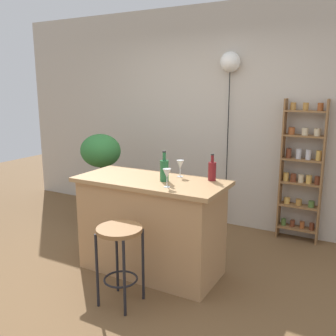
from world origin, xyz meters
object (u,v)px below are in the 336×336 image
Objects in this scene: spice_shelf at (302,170)px; bottle_soda_blue at (212,171)px; bottle_wine_red at (164,170)px; wine_glass_left at (167,174)px; wine_glass_center at (180,165)px; bar_stool at (120,246)px; potted_plant at (101,158)px; pendant_globe_light at (230,64)px; plant_stool at (103,211)px.

bottle_soda_blue is at bearing -115.31° from spice_shelf.
spice_shelf is 1.80m from bottle_wine_red.
bottle_soda_blue is 0.48m from wine_glass_left.
bottle_wine_red is 1.13× the size of bottle_soda_blue.
bottle_wine_red is (-0.97, -1.50, 0.19)m from spice_shelf.
spice_shelf is 5.88× the size of bottle_wine_red.
bottle_wine_red is at bearing 125.68° from wine_glass_left.
wine_glass_left is 1.00× the size of wine_glass_center.
spice_shelf is (1.05, 2.12, 0.34)m from bar_stool.
bottle_wine_red is 0.45m from bottle_soda_blue.
wine_glass_center reaches higher than bar_stool.
potted_plant is (-1.27, 1.35, 0.40)m from bar_stool.
pendant_globe_light is (0.05, 1.54, 1.02)m from bottle_wine_red.
pendant_globe_light is at bearing 86.69° from bar_stool.
pendant_globe_light reaches higher than bottle_soda_blue.
bar_stool is at bearing -98.37° from wine_glass_center.
bar_stool is 1.01m from wine_glass_center.
potted_plant is at bearing 151.19° from bottle_wine_red.
plant_stool is 0.50× the size of potted_plant.
bottle_wine_red is at bearing -122.96° from spice_shelf.
wine_glass_center is at bearing -125.90° from spice_shelf.
wine_glass_left is 0.41m from wine_glass_center.
spice_shelf is at bearing 18.27° from plant_stool.
spice_shelf reaches higher than wine_glass_center.
spice_shelf is 2.52m from plant_stool.
pendant_globe_light reaches higher than potted_plant.
bottle_soda_blue is at bearing -16.22° from potted_plant.
spice_shelf is 2.05× the size of potted_plant.
spice_shelf is 4.14× the size of plant_stool.
wine_glass_center is (-0.92, -1.28, 0.20)m from spice_shelf.
potted_plant reaches higher than wine_glass_left.
potted_plant is at bearing 163.78° from bottle_soda_blue.
wine_glass_left is at bearing -31.87° from plant_stool.
bottle_wine_red reaches higher than potted_plant.
potted_plant is 2.86× the size of bottle_wine_red.
bar_stool is at bearing -93.31° from pendant_globe_light.
bottle_soda_blue is at bearing 2.25° from wine_glass_center.
potted_plant is (-0.00, 0.00, 0.71)m from plant_stool.
pendant_globe_light is (1.39, 0.80, 1.16)m from potted_plant.
plant_stool is 1.42× the size of bottle_wine_red.
potted_plant is 1.79m from bottle_soda_blue.
potted_plant is 1.54m from bottle_wine_red.
pendant_globe_light is at bearing 104.03° from bottle_soda_blue.
wine_glass_left is (0.12, -0.17, 0.01)m from bottle_wine_red.
spice_shelf reaches higher than bar_stool.
potted_plant is 0.37× the size of pendant_globe_light.
bottle_soda_blue is (0.45, 0.85, 0.52)m from bar_stool.
bar_stool is 2.66m from pendant_globe_light.
plant_stool is 0.71m from potted_plant.
bar_stool is 2.68× the size of bottle_soda_blue.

